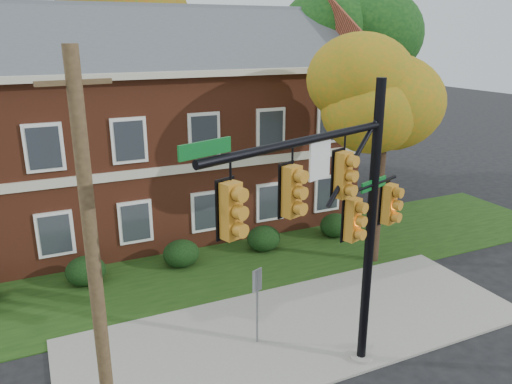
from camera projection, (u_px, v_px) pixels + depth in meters
name	position (u px, v px, depth m)	size (l,w,h in m)	color
ground	(318.00, 347.00, 14.20)	(120.00, 120.00, 0.00)	black
sidewalk	(300.00, 328.00, 15.05)	(14.00, 5.00, 0.08)	gray
grass_strip	(237.00, 263.00, 19.39)	(30.00, 6.00, 0.04)	#193811
apartment_building	(143.00, 117.00, 22.24)	(18.80, 8.80, 9.74)	brown
hedge_left	(86.00, 271.00, 17.64)	(1.40, 1.26, 1.05)	black
hedge_center	(181.00, 253.00, 19.04)	(1.40, 1.26, 1.05)	black
hedge_right	(264.00, 238.00, 20.44)	(1.40, 1.26, 1.05)	black
hedge_far_right	(336.00, 225.00, 21.84)	(1.40, 1.26, 1.05)	black
tree_near_right	(394.00, 89.00, 17.63)	(4.50, 4.25, 8.58)	black
tree_right_rear	(347.00, 42.00, 26.57)	(6.30, 5.95, 10.62)	black
tree_far_rear	(131.00, 28.00, 28.41)	(6.84, 6.46, 11.52)	black
traffic_signal	(340.00, 210.00, 11.30)	(6.45, 2.48, 7.58)	gray
utility_pole	(94.00, 264.00, 9.70)	(1.30, 0.31, 8.37)	#43311F
sign_post	(257.00, 294.00, 13.88)	(0.33, 0.17, 2.37)	slate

